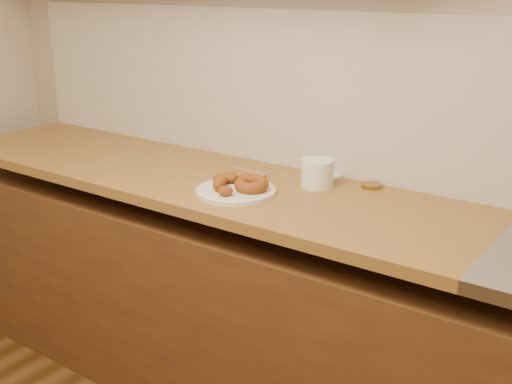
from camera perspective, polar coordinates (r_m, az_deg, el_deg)
wall_back at (r=2.29m, az=11.73°, el=11.64°), size 4.00×0.02×2.70m
base_cabinet at (r=2.34m, az=6.93°, el=-13.15°), size 3.60×0.60×0.77m
butcher_block at (r=2.48m, az=-5.88°, el=1.30°), size 2.30×0.62×0.04m
backsplash at (r=2.30m, az=11.36°, el=7.91°), size 3.60×0.02×0.60m
donut_plate at (r=2.22m, az=-1.80°, el=0.07°), size 0.28×0.28×0.02m
ring_donut at (r=2.20m, az=-0.42°, el=0.70°), size 0.16×0.16×0.05m
fried_dough_chunks at (r=2.23m, az=-2.52°, el=0.94°), size 0.15×0.20×0.05m
plastic_tub at (r=2.29m, az=5.47°, el=1.67°), size 0.12×0.12×0.10m
tub_lid at (r=2.44m, az=6.34°, el=1.57°), size 0.13×0.13×0.01m
brass_jar_lid at (r=2.32m, az=10.24°, el=0.56°), size 0.09×0.09×0.01m
wooden_utensil at (r=2.44m, az=-0.64°, el=1.78°), size 0.17×0.04×0.01m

